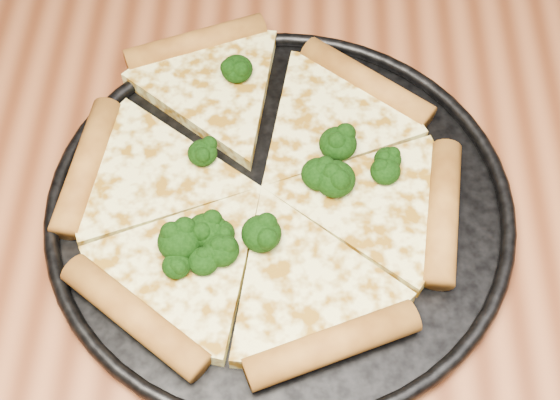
{
  "coord_description": "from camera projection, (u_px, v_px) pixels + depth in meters",
  "views": [
    {
      "loc": [
        -0.01,
        -0.33,
        1.33
      ],
      "look_at": [
        -0.02,
        0.05,
        0.77
      ],
      "focal_mm": 53.64,
      "sensor_mm": 36.0,
      "label": 1
    }
  ],
  "objects": [
    {
      "name": "dining_table",
      "position": [
        296.0,
        314.0,
        0.74
      ],
      "size": [
        1.2,
        0.9,
        0.75
      ],
      "color": "brown",
      "rests_on": "ground"
    },
    {
      "name": "broccoli_florets",
      "position": [
        264.0,
        195.0,
        0.67
      ],
      "size": [
        0.19,
        0.23,
        0.03
      ],
      "color": "black",
      "rests_on": "pizza"
    },
    {
      "name": "pizza",
      "position": [
        260.0,
        184.0,
        0.69
      ],
      "size": [
        0.34,
        0.37,
        0.03
      ],
      "rotation": [
        0.0,
        0.0,
        0.4
      ],
      "color": "#FFFA9C",
      "rests_on": "pizza_pan"
    },
    {
      "name": "pizza_pan",
      "position": [
        280.0,
        206.0,
        0.69
      ],
      "size": [
        0.38,
        0.38,
        0.02
      ],
      "color": "black",
      "rests_on": "dining_table"
    }
  ]
}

